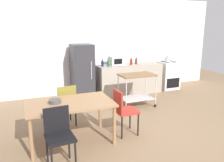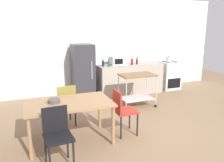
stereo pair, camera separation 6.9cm
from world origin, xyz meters
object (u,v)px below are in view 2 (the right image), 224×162
(refrigerator, at_px, (83,71))
(kettle, at_px, (169,59))
(fruit_bowl, at_px, (54,101))
(bottle_wine, at_px, (132,62))
(chair_red, at_px, (123,109))
(kitchen_cart, at_px, (137,85))
(bottle_soda, at_px, (137,61))
(chair_black, at_px, (57,133))
(chair_olive, at_px, (65,102))
(stove_oven, at_px, (169,75))
(dining_table, at_px, (69,106))
(microwave, at_px, (118,61))
(bottle_vinegar, at_px, (109,63))
(bottle_hot_sauce, at_px, (103,64))

(refrigerator, xyz_separation_m, kettle, (2.78, -0.18, 0.23))
(fruit_bowl, bearing_deg, bottle_wine, 41.62)
(chair_red, bearing_deg, kitchen_cart, -37.26)
(bottle_soda, relative_size, kettle, 0.96)
(chair_black, relative_size, kitchen_cart, 0.98)
(chair_olive, xyz_separation_m, stove_oven, (3.73, 1.73, -0.07))
(dining_table, distance_m, microwave, 3.19)
(refrigerator, bearing_deg, chair_black, -110.41)
(dining_table, distance_m, bottle_soda, 3.52)
(kitchen_cart, height_order, bottle_soda, bottle_soda)
(kettle, bearing_deg, chair_black, -143.01)
(bottle_vinegar, distance_m, fruit_bowl, 2.94)
(chair_olive, relative_size, kettle, 3.71)
(chair_olive, relative_size, refrigerator, 0.57)
(chair_red, bearing_deg, stove_oven, -48.51)
(kitchen_cart, distance_m, fruit_bowl, 2.54)
(dining_table, xyz_separation_m, fruit_bowl, (-0.24, 0.05, 0.11))
(bottle_wine, height_order, fruit_bowl, bottle_wine)
(stove_oven, bearing_deg, microwave, 177.77)
(bottle_hot_sauce, bearing_deg, microwave, 10.67)
(bottle_hot_sauce, distance_m, fruit_bowl, 2.91)
(bottle_soda, bearing_deg, bottle_vinegar, -175.35)
(refrigerator, bearing_deg, dining_table, -109.23)
(refrigerator, height_order, kitchen_cart, refrigerator)
(chair_olive, xyz_separation_m, fruit_bowl, (-0.29, -0.64, 0.27))
(dining_table, height_order, chair_black, chair_black)
(bottle_vinegar, bearing_deg, bottle_hot_sauce, 152.52)
(chair_olive, bearing_deg, bottle_soda, -153.69)
(bottle_vinegar, bearing_deg, bottle_soda, 4.65)
(refrigerator, relative_size, bottle_wine, 7.33)
(dining_table, distance_m, stove_oven, 4.49)
(bottle_soda, bearing_deg, chair_black, -133.09)
(dining_table, xyz_separation_m, kitchen_cart, (1.99, 1.24, -0.10))
(chair_olive, height_order, bottle_soda, bottle_soda)
(chair_black, bearing_deg, microwave, 49.85)
(dining_table, height_order, chair_red, chair_red)
(chair_olive, xyz_separation_m, refrigerator, (0.83, 1.81, 0.26))
(kitchen_cart, bearing_deg, refrigerator, 131.43)
(chair_red, distance_m, chair_olive, 1.23)
(microwave, relative_size, bottle_wine, 2.18)
(bottle_soda, height_order, kettle, bottle_soda)
(bottle_vinegar, height_order, fruit_bowl, bottle_vinegar)
(dining_table, height_order, bottle_soda, bottle_soda)
(kitchen_cart, height_order, bottle_hot_sauce, bottle_hot_sauce)
(chair_red, bearing_deg, bottle_hot_sauce, -11.03)
(bottle_wine, xyz_separation_m, bottle_soda, (0.18, 0.02, 0.00))
(dining_table, relative_size, bottle_vinegar, 6.12)
(microwave, distance_m, bottle_soda, 0.60)
(kitchen_cart, distance_m, microwave, 1.33)
(chair_olive, bearing_deg, stove_oven, -163.01)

